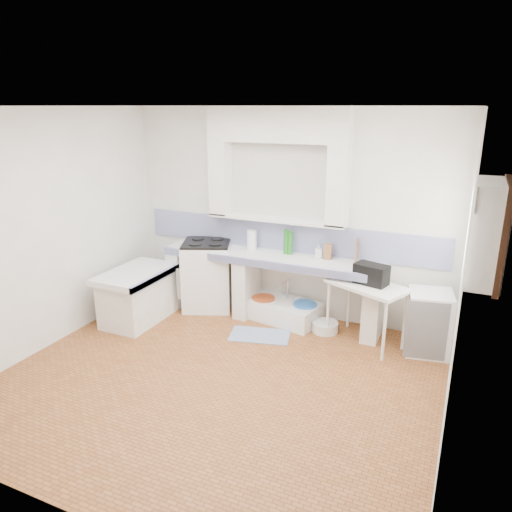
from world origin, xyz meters
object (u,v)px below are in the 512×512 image
at_px(sink, 282,311).
at_px(fridge, 428,322).
at_px(stove, 208,276).
at_px(side_table, 365,314).

height_order(sink, fridge, fridge).
distance_m(sink, fridge, 1.91).
xyz_separation_m(sink, fridge, (1.89, -0.14, 0.25)).
xyz_separation_m(stove, side_table, (2.31, -0.19, -0.09)).
distance_m(sink, side_table, 1.21).
height_order(stove, side_table, stove).
distance_m(stove, fridge, 3.03).
relative_size(stove, fridge, 1.26).
height_order(stove, fridge, stove).
bearing_deg(fridge, side_table, 175.66).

